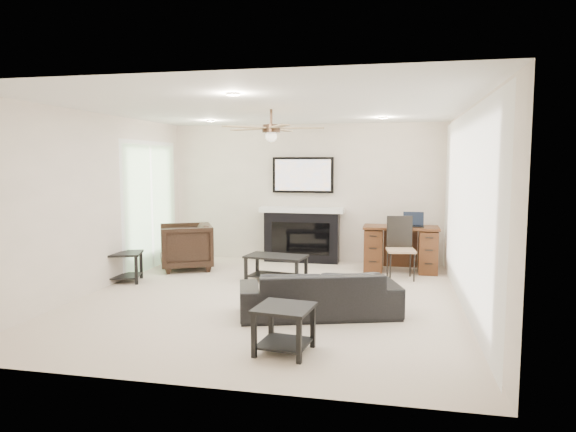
% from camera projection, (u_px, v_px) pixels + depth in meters
% --- Properties ---
extents(room_shell, '(5.50, 5.54, 2.52)m').
position_uv_depth(room_shell, '(285.00, 172.00, 6.70)').
color(room_shell, beige).
rests_on(room_shell, ground).
extents(sofa, '(2.00, 1.25, 0.55)m').
position_uv_depth(sofa, '(319.00, 293.00, 6.07)').
color(sofa, black).
rests_on(sofa, ground).
extents(armchair, '(1.14, 1.12, 0.78)m').
position_uv_depth(armchair, '(186.00, 247.00, 8.68)').
color(armchair, black).
rests_on(armchair, ground).
extents(coffee_table, '(0.97, 0.63, 0.40)m').
position_uv_depth(coffee_table, '(276.00, 268.00, 7.82)').
color(coffee_table, black).
rests_on(coffee_table, ground).
extents(end_table_near, '(0.58, 0.58, 0.45)m').
position_uv_depth(end_table_near, '(284.00, 329.00, 4.89)').
color(end_table_near, black).
rests_on(end_table_near, ground).
extents(end_table_left, '(0.63, 0.63, 0.45)m').
position_uv_depth(end_table_left, '(125.00, 267.00, 7.79)').
color(end_table_left, black).
rests_on(end_table_left, ground).
extents(fireplace_unit, '(1.52, 0.34, 1.91)m').
position_uv_depth(fireplace_unit, '(302.00, 210.00, 9.26)').
color(fireplace_unit, black).
rests_on(fireplace_unit, ground).
extents(desk, '(1.22, 0.56, 0.76)m').
position_uv_depth(desk, '(400.00, 249.00, 8.50)').
color(desk, '#381B0E').
rests_on(desk, ground).
extents(desk_chair, '(0.48, 0.49, 0.97)m').
position_uv_depth(desk_chair, '(401.00, 248.00, 7.95)').
color(desk_chair, black).
rests_on(desk_chair, ground).
extents(laptop, '(0.33, 0.24, 0.23)m').
position_uv_depth(laptop, '(414.00, 220.00, 8.38)').
color(laptop, black).
rests_on(laptop, desk).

